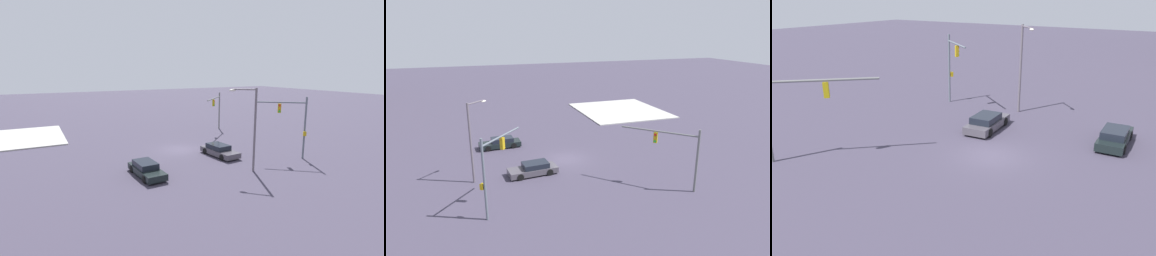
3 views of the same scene
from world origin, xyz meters
TOP-DOWN VIEW (x-y plane):
  - ground_plane at (0.00, 0.00)m, footprint 197.93×197.93m
  - sidewalk_corner at (18.40, -15.20)m, footprint 15.03×13.48m
  - traffic_signal_near_corner at (-8.91, 8.55)m, footprint 4.01×3.64m
  - traffic_signal_opposite_side at (-9.64, -6.96)m, footprint 5.14×4.84m
  - streetlamp_curved_arm at (-2.53, 9.59)m, footprint 1.87×1.90m
  - sedan_car_approaching at (6.17, 6.29)m, footprint 2.04×4.85m
  - sedan_car_waiting_far at (-2.76, 4.23)m, footprint 2.24×4.82m

SIDE VIEW (x-z plane):
  - ground_plane at x=0.00m, z-range 0.00..0.00m
  - sidewalk_corner at x=18.40m, z-range 0.00..0.15m
  - sedan_car_approaching at x=6.17m, z-range -0.03..1.18m
  - sedan_car_waiting_far at x=-2.76m, z-range -0.03..1.18m
  - traffic_signal_opposite_side at x=-9.64m, z-range 1.02..6.64m
  - traffic_signal_near_corner at x=-8.91m, z-range 0.93..7.30m
  - streetlamp_curved_arm at x=-2.53m, z-range 0.64..8.13m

